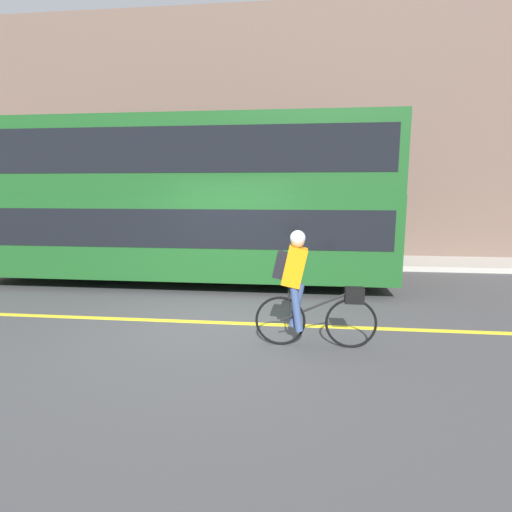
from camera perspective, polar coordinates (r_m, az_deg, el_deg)
The scene contains 7 objects.
ground_plane at distance 6.78m, azimuth -6.71°, elevation -9.69°, with size 80.00×80.00×0.00m, color #424244.
road_center_line at distance 6.87m, azimuth -6.51°, elevation -9.37°, with size 50.00×0.14×0.01m, color yellow.
sidewalk_curb at distance 12.19m, azimuth -0.70°, elevation -0.56°, with size 60.00×1.81×0.15m.
building_facade at distance 13.14m, azimuth -0.14°, elevation 16.71°, with size 60.00×0.30×7.70m.
bus at distance 9.61m, azimuth -10.20°, elevation 8.49°, with size 9.49×2.54×3.73m.
cyclist_on_bike at distance 5.65m, azimuth 6.80°, elevation -4.17°, with size 1.72×0.32×1.67m.
street_sign_post at distance 12.14m, azimuth 19.24°, elevation 5.50°, with size 0.36×0.09×2.35m.
Camera 1 is at (1.48, -6.22, 2.24)m, focal length 28.00 mm.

